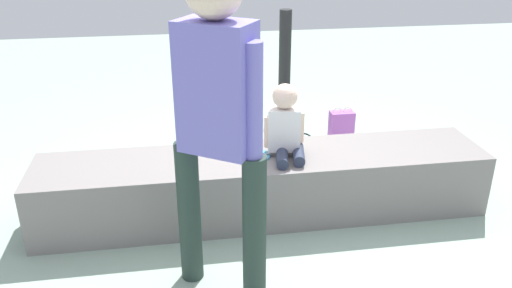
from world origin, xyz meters
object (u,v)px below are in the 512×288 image
Objects in this scene: cake_plate at (253,154)px; water_bottle_far_side at (409,159)px; water_bottle_near_gift at (157,161)px; gift_bag at (341,127)px; handbag_black_leather at (301,158)px; adult_standing at (217,109)px; child_seated at (286,125)px; party_cup_red at (242,136)px.

water_bottle_far_side is at bearing 18.62° from cake_plate.
water_bottle_near_gift is (-0.66, 0.74, -0.36)m from cake_plate.
handbag_black_leather is at bearing -132.10° from gift_bag.
adult_standing is at bearing -124.45° from gift_bag.
gift_bag is 1.41× the size of water_bottle_far_side.
gift_bag is 1.66m from water_bottle_near_gift.
child_seated is at bearing -124.42° from gift_bag.
party_cup_red is (-0.87, 0.17, -0.10)m from gift_bag.
cake_plate is 1.44m from water_bottle_far_side.
adult_standing is at bearing -111.43° from cake_plate.
adult_standing is at bearing -143.95° from water_bottle_far_side.
water_bottle_far_side reaches higher than water_bottle_near_gift.
cake_plate is at bearing -48.14° from water_bottle_near_gift.
child_seated is 1.45× the size of gift_bag.
gift_bag is 0.74m from handbag_black_leather.
handbag_black_leather is at bearing -10.09° from water_bottle_near_gift.
adult_standing is 2.38m from gift_bag.
water_bottle_far_side is (1.99, -0.29, 0.01)m from water_bottle_near_gift.
gift_bag is 0.96× the size of handbag_black_leather.
cake_plate reaches higher than party_cup_red.
party_cup_red is at bearing 117.29° from handbag_black_leather.
child_seated is at bearing -84.68° from party_cup_red.
water_bottle_far_side is at bearing 22.11° from child_seated.
adult_standing is at bearing -124.50° from child_seated.
gift_bag reaches higher than water_bottle_near_gift.
adult_standing is 19.03× the size of party_cup_red.
party_cup_red is 0.26× the size of handbag_black_leather.
cake_plate is at bearing -130.63° from handbag_black_leather.
handbag_black_leather is at bearing 59.41° from adult_standing.
water_bottle_far_side is at bearing -33.48° from party_cup_red.
child_seated is 1.41m from party_cup_red.
gift_bag is 0.74m from water_bottle_far_side.
handbag_black_leather is (0.25, 0.55, -0.51)m from child_seated.
water_bottle_near_gift is 2.01m from water_bottle_far_side.
handbag_black_leather is (-0.86, 0.09, 0.03)m from water_bottle_far_side.
party_cup_red is (0.76, 0.52, -0.05)m from water_bottle_near_gift.
cake_plate reaches higher than water_bottle_far_side.
child_seated reaches higher than water_bottle_near_gift.
party_cup_red is at bearing 85.89° from cake_plate.
party_cup_red is (-0.12, 1.27, -0.60)m from child_seated.
water_bottle_near_gift is at bearing 139.42° from child_seated.
child_seated is 2.04× the size of water_bottle_far_side.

